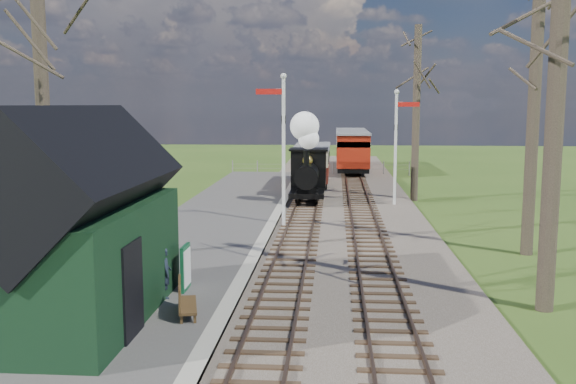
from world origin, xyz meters
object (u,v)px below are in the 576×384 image
semaphore_near (282,139)px  person (165,273)px  semaphore_far (397,139)px  locomotive (308,163)px  sign_board (186,267)px  red_carriage_a (353,151)px  coach (312,163)px  red_carriage_b (351,146)px  station_shed (78,229)px  bench (183,299)px

semaphore_near → person: 10.86m
semaphore_far → locomotive: 4.59m
semaphore_near → locomotive: bearing=83.3°
semaphore_far → sign_board: (-6.86, -15.56, -2.56)m
locomotive → red_carriage_a: bearing=79.2°
semaphore_near → coach: 12.72m
semaphore_far → coach: 8.06m
red_carriage_b → coach: bearing=-101.2°
semaphore_near → red_carriage_a: size_ratio=1.07×
semaphore_far → red_carriage_a: bearing=97.1°
station_shed → red_carriage_a: (6.90, 32.20, -0.59)m
red_carriage_b → person: bearing=-98.6°
semaphore_far → coach: size_ratio=0.80×
coach → bench: bearing=-94.9°
station_shed → locomotive: bearing=76.9°
bench → coach: bearing=85.1°
semaphore_near → red_carriage_a: bearing=80.5°
station_shed → sign_board: station_shed is taller
bench → person: bearing=120.8°
station_shed → semaphore_far: bearing=64.3°
red_carriage_a → person: red_carriage_a is taller
person → bench: bearing=-170.0°
coach → bench: (-2.07, -24.10, -0.94)m
station_shed → coach: 24.90m
red_carriage_a → red_carriage_b: 5.50m
station_shed → person: size_ratio=4.93×
locomotive → coach: (0.01, 6.06, -0.55)m
locomotive → red_carriage_a: 14.00m
coach → red_carriage_a: bearing=71.3°
locomotive → person: size_ratio=3.49×
coach → semaphore_far: bearing=-56.1°
red_carriage_b → sign_board: (-5.09, -35.26, -0.89)m
semaphore_near → semaphore_far: 7.91m
red_carriage_a → person: bearing=-100.1°
semaphore_near → locomotive: 6.68m
coach → person: size_ratio=5.59×
station_shed → locomotive: station_shed is taller
red_carriage_b → red_carriage_a: bearing=-90.0°
coach → red_carriage_a: 8.11m
semaphore_far → person: size_ratio=4.47×
red_carriage_b → person: red_carriage_b is taller
locomotive → station_shed: bearing=-103.1°
semaphore_far → coach: bearing=123.9°
semaphore_near → bench: bearing=-96.4°
station_shed → bench: size_ratio=4.41×
station_shed → semaphore_near: semaphore_near is taller
sign_board → person: size_ratio=0.92×
semaphore_near → bench: semaphore_near is taller
station_shed → sign_board: bearing=53.5°
locomotive → red_carriage_a: (2.61, 13.75, -0.38)m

